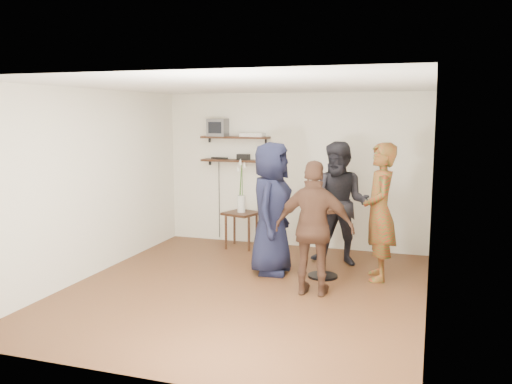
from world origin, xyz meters
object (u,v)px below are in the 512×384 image
at_px(crt_monitor, 218,127).
at_px(person_brown, 314,229).
at_px(side_table, 241,218).
at_px(dvd_deck, 253,135).
at_px(drinks_table, 324,233).
at_px(radio, 243,157).
at_px(person_plaid, 380,212).
at_px(person_navy, 271,208).
at_px(person_dark, 340,204).

distance_m(crt_monitor, person_brown, 3.37).
xyz_separation_m(side_table, person_brown, (1.68, -1.97, 0.34)).
bearing_deg(dvd_deck, drinks_table, -44.47).
xyz_separation_m(dvd_deck, radio, (-0.17, 0.00, -0.38)).
relative_size(person_plaid, person_navy, 1.00).
bearing_deg(side_table, crt_monitor, 151.26).
xyz_separation_m(dvd_deck, person_dark, (1.64, -0.77, -0.97)).
bearing_deg(person_navy, crt_monitor, 41.22).
height_order(person_plaid, person_dark, person_plaid).
bearing_deg(person_dark, side_table, 172.08).
bearing_deg(radio, person_plaid, -29.10).
height_order(person_plaid, person_brown, person_plaid).
bearing_deg(radio, person_dark, -23.06).
bearing_deg(drinks_table, person_brown, -87.71).
height_order(side_table, person_plaid, person_plaid).
relative_size(drinks_table, person_plaid, 0.52).
height_order(dvd_deck, drinks_table, dvd_deck).
bearing_deg(person_brown, person_plaid, -130.25).
bearing_deg(drinks_table, person_navy, -178.41).
xyz_separation_m(dvd_deck, person_brown, (1.57, -2.26, -1.05)).
height_order(crt_monitor, side_table, crt_monitor).
xyz_separation_m(radio, drinks_table, (1.71, -1.51, -0.89)).
xyz_separation_m(dvd_deck, person_plaid, (2.27, -1.36, -0.96)).
height_order(dvd_deck, person_navy, dvd_deck).
relative_size(person_plaid, person_brown, 1.11).
distance_m(person_plaid, person_dark, 0.87).
xyz_separation_m(dvd_deck, drinks_table, (1.54, -1.51, -1.27)).
relative_size(dvd_deck, person_plaid, 0.21).
bearing_deg(radio, crt_monitor, 180.00).
bearing_deg(dvd_deck, radio, 180.00).
distance_m(crt_monitor, person_navy, 2.35).
distance_m(drinks_table, person_plaid, 0.81).
relative_size(radio, drinks_table, 0.22).
bearing_deg(person_navy, person_dark, -49.55).
xyz_separation_m(crt_monitor, person_navy, (1.42, -1.53, -1.08)).
relative_size(crt_monitor, person_plaid, 0.17).
bearing_deg(radio, side_table, -77.58).
bearing_deg(crt_monitor, person_brown, -45.79).
distance_m(side_table, person_brown, 2.61).
bearing_deg(person_brown, dvd_deck, -57.51).
height_order(dvd_deck, side_table, dvd_deck).
distance_m(crt_monitor, person_plaid, 3.38).
bearing_deg(crt_monitor, person_dark, -18.73).
bearing_deg(person_plaid, drinks_table, -90.00).
distance_m(side_table, person_navy, 1.59).
relative_size(side_table, drinks_table, 0.65).
distance_m(dvd_deck, radio, 0.42).
bearing_deg(person_plaid, crt_monitor, -126.87).
bearing_deg(drinks_table, side_table, 143.34).
distance_m(crt_monitor, drinks_table, 2.99).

